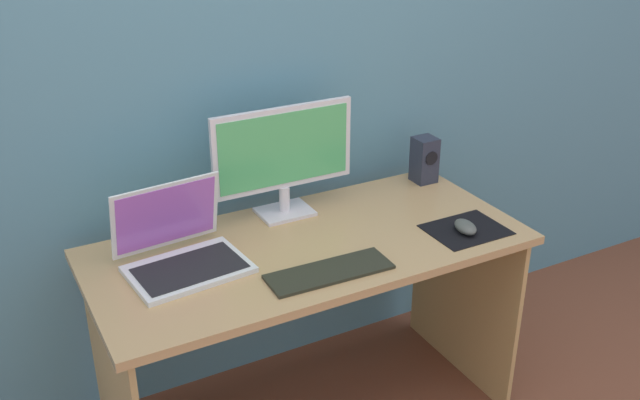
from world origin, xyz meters
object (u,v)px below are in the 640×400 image
monitor (284,156)px  keyboard_external (329,272)px  speaker_right (424,160)px  mouse (465,227)px  laptop (181,251)px

monitor → keyboard_external: monitor is taller
speaker_right → mouse: bearing=-107.2°
keyboard_external → laptop: bearing=147.5°
speaker_right → keyboard_external: bearing=-146.5°
speaker_right → mouse: size_ratio=1.71×
monitor → speaker_right: size_ratio=2.90×
keyboard_external → mouse: bearing=3.4°
monitor → keyboard_external: bearing=-97.8°
speaker_right → keyboard_external: speaker_right is taller
keyboard_external → mouse: size_ratio=3.75×
laptop → speaker_right: bearing=9.9°
speaker_right → keyboard_external: 0.77m
speaker_right → laptop: laptop is taller
laptop → mouse: bearing=-15.0°
speaker_right → laptop: (-1.00, -0.17, -0.04)m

